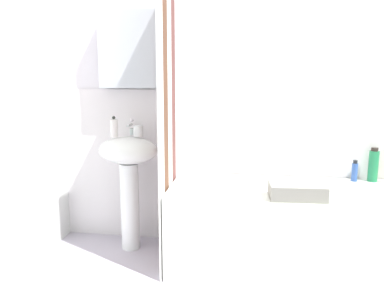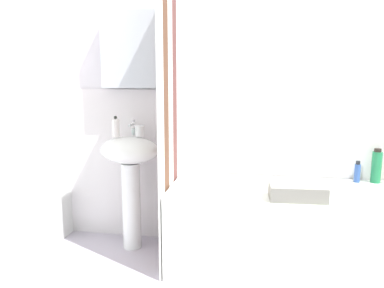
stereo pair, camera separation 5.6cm
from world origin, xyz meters
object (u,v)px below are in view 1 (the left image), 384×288
Objects in this scene: sink at (129,168)px; soap_dispenser at (114,128)px; bathtub at (289,228)px; lotion_bottle at (355,171)px; toothbrush_cup at (138,131)px; towel_folded at (297,191)px; shampoo_bottle at (373,165)px.

soap_dispenser is (-0.09, -0.03, 0.30)m from sink.
sink is at bearing 16.03° from soap_dispenser.
bathtub is 0.63m from lotion_bottle.
toothbrush_cup is 0.05× the size of bathtub.
soap_dispenser is at bearing -163.07° from toothbrush_cup.
lotion_bottle reaches higher than towel_folded.
shampoo_bottle is at bearing 24.11° from bathtub.
toothbrush_cup is at bearing 18.10° from sink.
sink is 0.31m from soap_dispenser.
soap_dispenser is 1.87× the size of toothbrush_cup.
soap_dispenser is 0.64× the size of shampoo_bottle.
shampoo_bottle is at bearing 3.73° from toothbrush_cup.
shampoo_bottle is (0.59, 0.26, 0.40)m from bathtub.
lotion_bottle is at bearing 4.16° from sink.
toothbrush_cup is 0.54× the size of lotion_bottle.
bathtub is (1.09, -0.15, -0.62)m from toothbrush_cup.
sink is 5.57× the size of soap_dispenser.
shampoo_bottle reaches higher than towel_folded.
lotion_bottle is 0.46× the size of towel_folded.
lotion_bottle is (1.62, 0.12, 0.00)m from sink.
toothbrush_cup is 1.70m from shampoo_bottle.
towel_folded is at bearing -18.52° from toothbrush_cup.
shampoo_bottle is (1.84, 0.16, -0.25)m from soap_dispenser.
lotion_bottle reaches higher than bathtub.
toothbrush_cup reaches higher than sink.
toothbrush_cup is at bearing 161.48° from towel_folded.
soap_dispenser is 0.17m from toothbrush_cup.
sink is 1.63m from lotion_bottle.
toothbrush_cup is 1.58m from lotion_bottle.
bathtub is at bearing -6.47° from sink.
soap_dispenser is 1.75m from lotion_bottle.
bathtub is 4.86× the size of towel_folded.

